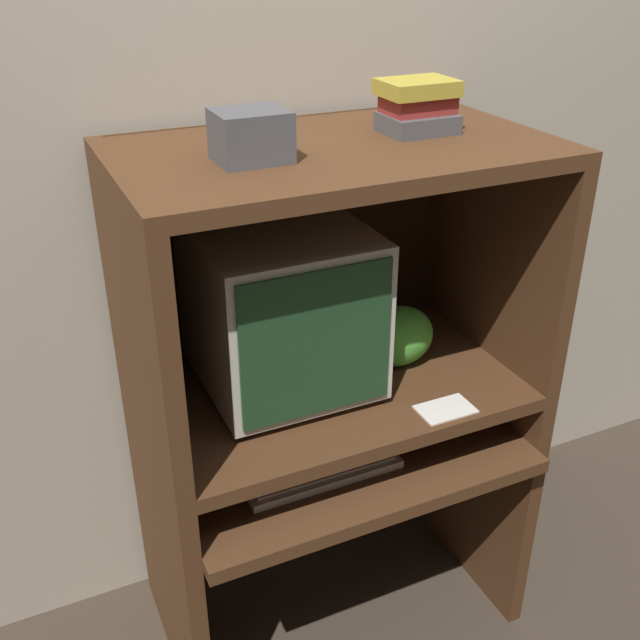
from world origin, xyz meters
TOP-DOWN VIEW (x-y plane):
  - wall_back at (0.00, 0.63)m, footprint 6.00×0.06m
  - desk_base at (0.00, 0.24)m, footprint 0.95×0.61m
  - desk_monitor_shelf at (0.00, 0.28)m, footprint 0.95×0.57m
  - hutch_upper at (0.00, 0.32)m, footprint 0.95×0.57m
  - crt_monitor at (-0.11, 0.33)m, footprint 0.39×0.41m
  - keyboard at (-0.10, 0.15)m, footprint 0.38×0.13m
  - mouse at (0.16, 0.15)m, footprint 0.07×0.05m
  - snack_bag at (0.19, 0.30)m, footprint 0.19×0.14m
  - book_stack at (0.21, 0.30)m, footprint 0.16×0.13m
  - paper_card at (0.19, 0.06)m, footprint 0.13×0.09m
  - storage_box at (-0.20, 0.24)m, footprint 0.14×0.12m

SIDE VIEW (x-z plane):
  - desk_base at x=0.00m, z-range 0.09..0.71m
  - keyboard at x=-0.10m, z-range 0.62..0.64m
  - mouse at x=0.16m, z-range 0.62..0.65m
  - desk_monitor_shelf at x=0.00m, z-range 0.66..0.82m
  - paper_card at x=0.19m, z-range 0.77..0.78m
  - snack_bag at x=0.19m, z-range 0.77..0.93m
  - crt_monitor at x=-0.11m, z-range 0.78..1.18m
  - hutch_upper at x=0.00m, z-range 0.87..1.46m
  - wall_back at x=0.00m, z-range 0.00..2.60m
  - storage_box at x=-0.20m, z-range 1.37..1.47m
  - book_stack at x=0.21m, z-range 1.37..1.48m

